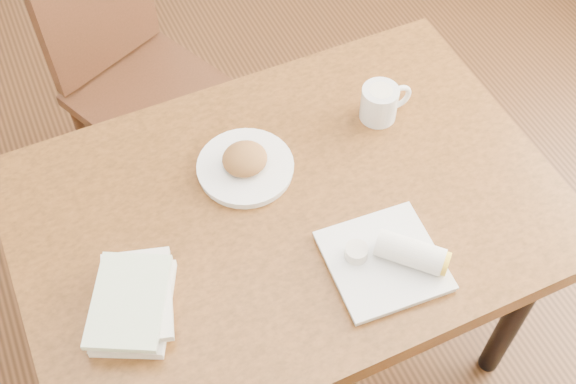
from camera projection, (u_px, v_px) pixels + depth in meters
name	position (u px, v px, depth m)	size (l,w,h in m)	color
ground	(288.00, 339.00, 2.31)	(4.00, 5.00, 0.01)	#472814
table	(288.00, 223.00, 1.76)	(1.27, 0.87, 0.75)	brown
chair_far	(130.00, 66.00, 2.26)	(0.56, 0.56, 0.95)	#422113
plate_scone	(245.00, 164.00, 1.74)	(0.24, 0.24, 0.08)	white
coffee_mug	(381.00, 102.00, 1.83)	(0.14, 0.09, 0.10)	white
plate_burrito	(392.00, 258.00, 1.58)	(0.26, 0.26, 0.08)	white
book_stack	(133.00, 302.00, 1.52)	(0.24, 0.27, 0.06)	white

